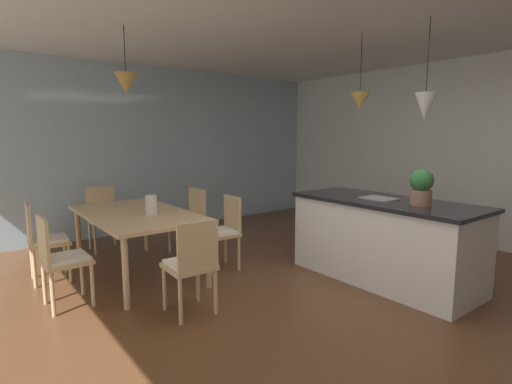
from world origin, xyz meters
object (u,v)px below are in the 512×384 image
Objects in this scene: chair_window_end at (103,216)px; potted_plant_on_island at (421,186)px; chair_far_left at (190,218)px; chair_near_left at (44,239)px; dining_table at (137,218)px; chair_far_right at (223,230)px; vase_on_dining_table at (151,205)px; chair_near_right at (60,258)px; chair_kitchen_end at (192,263)px; kitchen_island at (384,239)px.

potted_plant_on_island reaches higher than chair_window_end.
chair_far_left is 1.00× the size of chair_near_left.
chair_far_left reaches higher than dining_table.
chair_window_end and chair_far_right have the same top height.
chair_far_left is 1.00× the size of chair_far_right.
dining_table is at bearing 64.74° from chair_near_left.
vase_on_dining_table is at bearing -51.43° from chair_far_left.
vase_on_dining_table is (-0.20, 0.98, 0.36)m from chair_near_right.
chair_kitchen_end is 1.00× the size of chair_far_right.
chair_kitchen_end is at bearing -0.11° from chair_window_end.
chair_near_left is 1.96m from chair_far_right.
vase_on_dining_table is at bearing 3.24° from chair_window_end.
chair_far_left is 2.53m from kitchen_island.
chair_near_left and chair_far_right have the same top height.
dining_table is 1.31m from chair_kitchen_end.
potted_plant_on_island reaches higher than dining_table.
chair_near_left is at bearing -152.63° from chair_kitchen_end.
chair_near_right is at bearing -121.15° from potted_plant_on_island.
chair_window_end is at bearing 179.86° from dining_table.
chair_kitchen_end is at bearing -104.00° from kitchen_island.
kitchen_island reaches higher than chair_kitchen_end.
potted_plant_on_island is (2.21, 2.09, 0.42)m from dining_table.
chair_near_right is at bearing -134.69° from chair_kitchen_end.
dining_table is 2.12× the size of chair_far_left.
vase_on_dining_table is at bearing 56.87° from chair_near_left.
kitchen_island is at bearing 40.73° from chair_far_right.
chair_near_left is (0.00, -1.77, 0.00)m from chair_far_left.
chair_near_left is 3.72m from kitchen_island.
chair_kitchen_end is 1.93m from chair_far_left.
chair_window_end is (-0.87, 0.89, 0.00)m from chair_near_left.
vase_on_dining_table is (1.51, 0.09, 0.36)m from chair_window_end.
chair_kitchen_end and chair_far_left have the same top height.
kitchen_island is (2.23, 1.20, -0.01)m from chair_far_left.
potted_plant_on_island reaches higher than chair_far_left.
chair_near_right is 0.43× the size of kitchen_island.
dining_table is 2.77m from kitchen_island.
kitchen_island reaches higher than chair_near_left.
chair_far_right is at bearing -139.27° from kitchen_island.
chair_kitchen_end is at bearing -0.08° from dining_table.
chair_far_left is 0.84m from chair_far_right.
potted_plant_on_island is at bearing 66.18° from chair_kitchen_end.
chair_far_left is at bearing 115.26° from dining_table.
chair_kitchen_end is at bearing 27.37° from chair_near_left.
chair_kitchen_end is 2.15m from kitchen_island.
chair_window_end is at bearing 134.46° from chair_near_left.
vase_on_dining_table reaches higher than chair_far_right.
chair_near_right is 1.96m from chair_far_left.
chair_kitchen_end is 2.36m from potted_plant_on_island.
chair_kitchen_end is at bearing 45.31° from chair_near_right.
chair_far_left is at bearing 128.57° from vase_on_dining_table.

